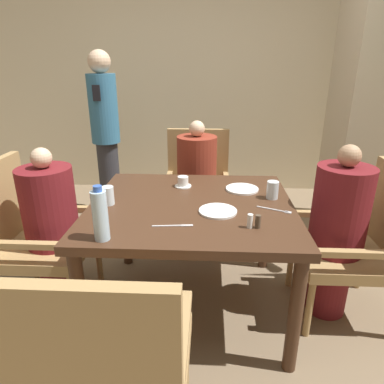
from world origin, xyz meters
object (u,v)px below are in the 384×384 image
(diner_in_left_chair, at_px, (53,228))
(water_bottle, at_px, (100,215))
(chair_far_side, at_px, (197,184))
(standing_host, at_px, (105,131))
(chair_near_corner, at_px, (110,365))
(teacup_with_saucer, at_px, (183,182))
(diner_in_far_chair, at_px, (197,184))
(plate_main_right, at_px, (218,211))
(glass_tall_mid, at_px, (273,190))
(glass_tall_near, at_px, (108,196))
(chair_right_side, at_px, (361,240))
(plate_main_left, at_px, (242,189))
(chair_left_side, at_px, (30,232))
(diner_in_right_chair, at_px, (337,232))

(diner_in_left_chair, xyz_separation_m, water_bottle, (0.47, -0.46, 0.31))
(chair_far_side, bearing_deg, standing_host, 152.43)
(standing_host, bearing_deg, chair_near_corner, -74.13)
(chair_far_side, distance_m, teacup_with_saucer, 0.73)
(chair_far_side, relative_size, chair_near_corner, 1.00)
(diner_in_far_chair, relative_size, standing_host, 0.67)
(plate_main_right, height_order, glass_tall_mid, glass_tall_mid)
(diner_in_far_chair, distance_m, glass_tall_near, 1.00)
(water_bottle, bearing_deg, chair_right_side, 17.93)
(water_bottle, bearing_deg, chair_near_corner, -72.81)
(standing_host, relative_size, plate_main_left, 7.61)
(plate_main_left, xyz_separation_m, teacup_with_saucer, (-0.39, 0.04, 0.02))
(plate_main_right, height_order, water_bottle, water_bottle)
(chair_left_side, bearing_deg, chair_right_side, 0.00)
(chair_left_side, height_order, standing_host, standing_host)
(standing_host, bearing_deg, plate_main_right, -55.52)
(chair_near_corner, bearing_deg, glass_tall_near, 104.91)
(diner_in_left_chair, relative_size, water_bottle, 3.93)
(chair_right_side, height_order, diner_in_right_chair, diner_in_right_chair)
(diner_in_far_chair, height_order, teacup_with_saucer, diner_in_far_chair)
(diner_in_right_chair, relative_size, teacup_with_saucer, 9.80)
(diner_in_right_chair, height_order, glass_tall_near, diner_in_right_chair)
(standing_host, bearing_deg, diner_in_right_chair, -38.97)
(teacup_with_saucer, distance_m, glass_tall_near, 0.52)
(chair_far_side, bearing_deg, chair_right_side, -43.49)
(chair_near_corner, bearing_deg, chair_left_side, 128.93)
(diner_in_left_chair, xyz_separation_m, chair_near_corner, (0.63, -0.96, -0.03))
(chair_near_corner, bearing_deg, diner_in_right_chair, 41.17)
(diner_in_left_chair, height_order, diner_in_right_chair, diner_in_right_chair)
(glass_tall_near, bearing_deg, standing_host, 106.46)
(chair_right_side, xyz_separation_m, water_bottle, (-1.41, -0.46, 0.34))
(diner_in_right_chair, distance_m, chair_near_corner, 1.46)
(plate_main_right, xyz_separation_m, teacup_with_saucer, (-0.22, 0.40, 0.02))
(diner_in_right_chair, xyz_separation_m, glass_tall_mid, (-0.38, 0.10, 0.22))
(chair_right_side, distance_m, standing_host, 2.44)
(teacup_with_saucer, bearing_deg, glass_tall_near, -141.94)
(diner_in_left_chair, bearing_deg, water_bottle, -44.15)
(standing_host, height_order, glass_tall_near, standing_host)
(chair_far_side, bearing_deg, diner_in_left_chair, -131.90)
(diner_in_right_chair, relative_size, glass_tall_near, 10.05)
(chair_far_side, xyz_separation_m, diner_in_right_chair, (0.86, -0.96, 0.05))
(chair_left_side, bearing_deg, water_bottle, -36.29)
(diner_in_far_chair, height_order, plate_main_right, diner_in_far_chair)
(diner_in_right_chair, xyz_separation_m, glass_tall_near, (-1.35, -0.04, 0.22))
(chair_right_side, distance_m, water_bottle, 1.52)
(chair_far_side, distance_m, water_bottle, 1.51)
(diner_in_far_chair, height_order, chair_near_corner, diner_in_far_chair)
(diner_in_left_chair, bearing_deg, plate_main_left, 11.58)
(plate_main_right, bearing_deg, glass_tall_near, 172.79)
(plate_main_left, relative_size, teacup_with_saucer, 1.91)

